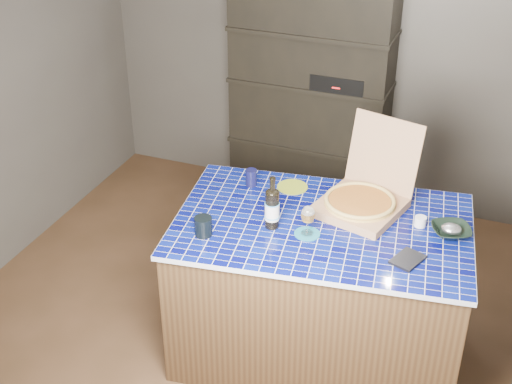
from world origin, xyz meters
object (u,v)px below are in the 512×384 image
at_px(pizza_box, 362,199).
at_px(wine_glass, 308,215).
at_px(bowl, 451,231).
at_px(mead_bottle, 272,208).
at_px(dvd_case, 408,259).
at_px(kitchen_island, 319,287).

distance_m(pizza_box, wine_glass, 0.42).
relative_size(pizza_box, bowl, 3.00).
height_order(pizza_box, mead_bottle, pizza_box).
distance_m(wine_glass, dvd_case, 0.57).
bearing_deg(kitchen_island, dvd_case, -27.40).
height_order(kitchen_island, dvd_case, dvd_case).
distance_m(dvd_case, bowl, 0.36).
relative_size(pizza_box, wine_glass, 3.63).
bearing_deg(wine_glass, kitchen_island, 71.11).
bearing_deg(dvd_case, mead_bottle, -162.88).
bearing_deg(dvd_case, kitchen_island, -178.78).
relative_size(mead_bottle, dvd_case, 1.75).
bearing_deg(pizza_box, kitchen_island, -111.56).
xyz_separation_m(mead_bottle, wine_glass, (0.21, -0.00, 0.00)).
height_order(pizza_box, wine_glass, pizza_box).
height_order(mead_bottle, bowl, mead_bottle).
distance_m(kitchen_island, wine_glass, 0.59).
bearing_deg(kitchen_island, mead_bottle, -160.19).
height_order(kitchen_island, wine_glass, wine_glass).
relative_size(wine_glass, dvd_case, 0.97).
bearing_deg(mead_bottle, pizza_box, 40.70).
distance_m(kitchen_island, bowl, 0.84).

